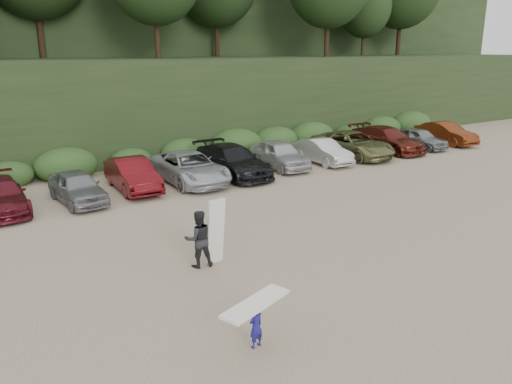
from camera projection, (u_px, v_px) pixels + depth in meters
ground at (331, 241)px, 17.90m from camera, size 120.00×120.00×0.00m
parked_cars at (214, 165)px, 26.19m from camera, size 39.97×6.21×1.64m
child_surfer at (256, 317)px, 11.35m from camera, size 1.99×1.15×1.15m
adult_surfer at (200, 238)px, 15.61m from camera, size 1.38×0.87×2.18m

